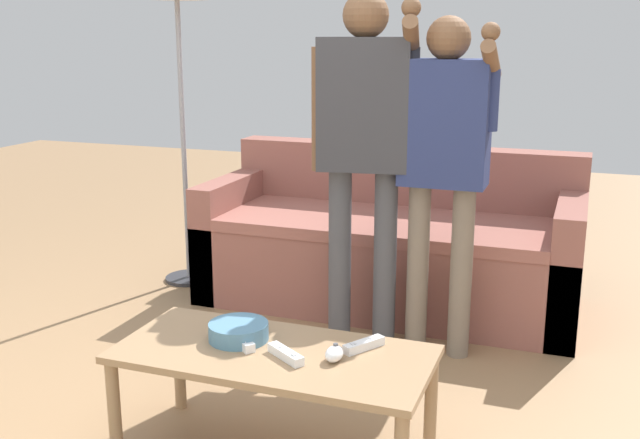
# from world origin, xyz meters

# --- Properties ---
(ground_plane) EXTENTS (12.00, 12.00, 0.00)m
(ground_plane) POSITION_xyz_m (0.00, 0.00, 0.00)
(ground_plane) COLOR #93704C
(couch) EXTENTS (1.96, 0.84, 0.81)m
(couch) POSITION_xyz_m (0.12, 1.56, 0.30)
(couch) COLOR brown
(couch) RESTS_ON ground
(coffee_table) EXTENTS (1.05, 0.48, 0.40)m
(coffee_table) POSITION_xyz_m (0.16, -0.11, 0.35)
(coffee_table) COLOR #997551
(coffee_table) RESTS_ON ground
(snack_bowl) EXTENTS (0.21, 0.21, 0.06)m
(snack_bowl) POSITION_xyz_m (0.01, -0.06, 0.43)
(snack_bowl) COLOR teal
(snack_bowl) RESTS_ON coffee_table
(game_remote_nunchuk) EXTENTS (0.06, 0.09, 0.05)m
(game_remote_nunchuk) POSITION_xyz_m (0.37, -0.11, 0.42)
(game_remote_nunchuk) COLOR white
(game_remote_nunchuk) RESTS_ON coffee_table
(player_right) EXTENTS (0.44, 0.28, 1.49)m
(player_right) POSITION_xyz_m (0.50, 0.96, 0.94)
(player_right) COLOR #756656
(player_right) RESTS_ON ground
(player_center) EXTENTS (0.49, 0.30, 1.59)m
(player_center) POSITION_xyz_m (0.15, 0.93, 1.00)
(player_center) COLOR #47474C
(player_center) RESTS_ON ground
(game_remote_wand_near) EXTENTS (0.15, 0.13, 0.03)m
(game_remote_wand_near) POSITION_xyz_m (0.04, -0.10, 0.42)
(game_remote_wand_near) COLOR white
(game_remote_wand_near) RESTS_ON coffee_table
(game_remote_wand_far) EXTENTS (0.16, 0.12, 0.03)m
(game_remote_wand_far) POSITION_xyz_m (0.22, -0.15, 0.42)
(game_remote_wand_far) COLOR white
(game_remote_wand_far) RESTS_ON coffee_table
(game_remote_wand_spare) EXTENTS (0.11, 0.15, 0.03)m
(game_remote_wand_spare) POSITION_xyz_m (0.44, 0.01, 0.42)
(game_remote_wand_spare) COLOR white
(game_remote_wand_spare) RESTS_ON coffee_table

